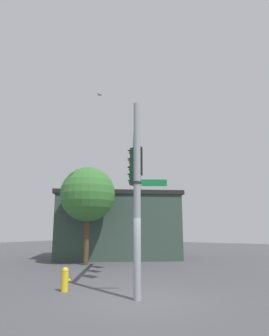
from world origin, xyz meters
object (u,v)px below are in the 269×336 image
object	(u,v)px
traffic_light_mid_inner	(134,169)
bird_flying	(100,95)
street_name_sign	(145,183)
fire_hydrant	(65,279)
traffic_light_nearest_pole	(135,160)
traffic_light_mid_outer	(133,175)

from	to	relation	value
traffic_light_mid_inner	bird_flying	xyz separation A→B (m)	(0.71, 2.80, 4.76)
street_name_sign	fire_hydrant	world-z (taller)	street_name_sign
traffic_light_mid_inner	fire_hydrant	world-z (taller)	traffic_light_mid_inner
traffic_light_nearest_pole	fire_hydrant	size ratio (longest dim) A/B	1.59
bird_flying	traffic_light_mid_inner	bearing A→B (deg)	-104.31
traffic_light_nearest_pole	traffic_light_mid_outer	bearing A→B (deg)	33.77
street_name_sign	bird_flying	world-z (taller)	bird_flying
bird_flying	traffic_light_mid_outer	bearing A→B (deg)	-67.60
street_name_sign	bird_flying	xyz separation A→B (m)	(3.85, 5.26, 6.03)
traffic_light_mid_outer	fire_hydrant	distance (m)	6.77
traffic_light_mid_inner	street_name_sign	size ratio (longest dim) A/B	1.35
traffic_light_nearest_pole	traffic_light_mid_inner	distance (m)	1.76
bird_flying	fire_hydrant	distance (m)	10.45
traffic_light_mid_inner	traffic_light_mid_outer	bearing A→B (deg)	33.77
bird_flying	street_name_sign	bearing A→B (deg)	-126.25
traffic_light_mid_outer	bird_flying	world-z (taller)	bird_flying
traffic_light_nearest_pole	bird_flying	distance (m)	6.45
traffic_light_nearest_pole	fire_hydrant	distance (m)	5.23
traffic_light_mid_outer	bird_flying	size ratio (longest dim) A/B	3.14
fire_hydrant	bird_flying	bearing A→B (deg)	27.00
street_name_sign	fire_hydrant	xyz separation A→B (m)	(-0.43, 3.07, -3.24)
fire_hydrant	street_name_sign	bearing A→B (deg)	-82.02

